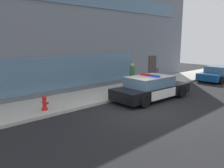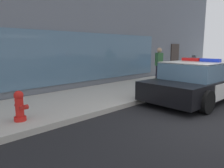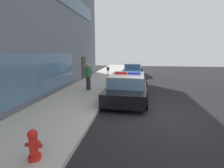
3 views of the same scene
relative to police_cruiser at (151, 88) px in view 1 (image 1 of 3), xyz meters
name	(u,v)px [view 1 (image 1 of 3)]	position (x,y,z in m)	size (l,w,h in m)	color
ground	(139,112)	(-2.40, -1.12, -0.68)	(48.00, 48.00, 0.00)	black
sidewalk	(91,96)	(-2.40, 2.70, -0.61)	(48.00, 3.18, 0.15)	#B2ADA3
storefront_building	(53,30)	(-1.28, 9.12, 3.58)	(23.57, 9.66, 8.52)	slate
police_cruiser	(151,88)	(0.00, 0.00, 0.00)	(5.17, 2.34, 1.49)	black
fire_hydrant	(45,103)	(-5.83, 1.81, -0.18)	(0.34, 0.39, 0.73)	red
car_down_street	(219,74)	(9.35, -0.12, -0.05)	(4.51, 2.16, 1.29)	#144C8C
pedestrian_on_sidewalk	(132,76)	(1.15, 2.55, 0.33)	(0.44, 0.48, 1.71)	#23232D
parking_meter	(157,74)	(2.67, 1.52, 0.40)	(0.12, 0.18, 1.34)	slate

